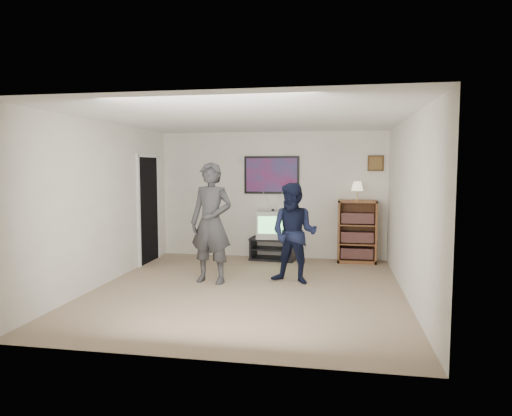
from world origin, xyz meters
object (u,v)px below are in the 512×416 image
(media_stand, at_px, (273,249))
(person_short, at_px, (294,233))
(crt_television, at_px, (273,224))
(bookshelf, at_px, (357,231))
(person_tall, at_px, (211,223))

(media_stand, distance_m, person_short, 1.90)
(crt_television, relative_size, bookshelf, 0.53)
(crt_television, distance_m, person_tall, 2.05)
(media_stand, xyz_separation_m, crt_television, (-0.00, 0.00, 0.48))
(media_stand, height_order, crt_television, crt_television)
(bookshelf, distance_m, person_short, 2.06)
(crt_television, relative_size, person_tall, 0.33)
(person_tall, bearing_deg, bookshelf, 50.96)
(crt_television, xyz_separation_m, person_short, (0.57, -1.72, 0.08))
(bookshelf, bearing_deg, person_short, -120.31)
(crt_television, xyz_separation_m, person_tall, (-0.70, -1.91, 0.24))
(media_stand, distance_m, person_tall, 2.16)
(bookshelf, height_order, person_short, person_short)
(media_stand, bearing_deg, crt_television, -174.63)
(person_tall, distance_m, person_short, 1.30)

